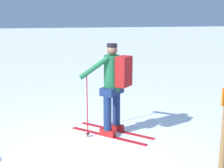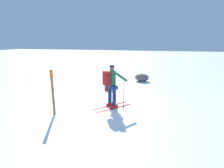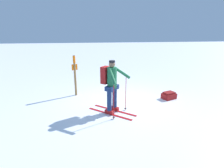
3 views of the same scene
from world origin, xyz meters
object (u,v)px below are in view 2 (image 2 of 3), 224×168
object	(u,v)px
skier	(111,84)
rock_boulder	(142,78)
trail_marker	(52,89)
dropped_backpack	(108,88)

from	to	relation	value
skier	rock_boulder	world-z (taller)	skier
trail_marker	rock_boulder	size ratio (longest dim) A/B	1.82
skier	dropped_backpack	distance (m)	2.75
trail_marker	dropped_backpack	bearing A→B (deg)	-106.06
dropped_backpack	rock_boulder	distance (m)	3.05
skier	dropped_backpack	size ratio (longest dim) A/B	2.83
skier	trail_marker	distance (m)	2.21
trail_marker	rock_boulder	distance (m)	6.82
trail_marker	rock_boulder	xyz separation A→B (m)	(-2.70, -6.22, -0.73)
dropped_backpack	trail_marker	size ratio (longest dim) A/B	0.37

